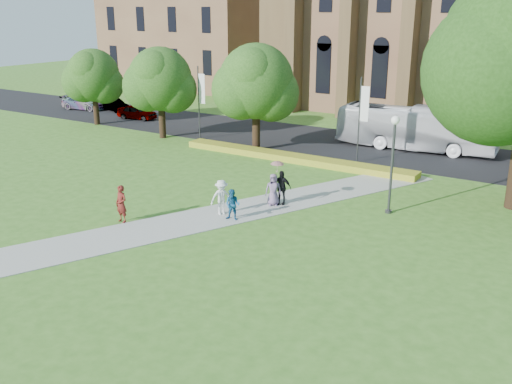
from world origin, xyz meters
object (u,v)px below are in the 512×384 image
Objects in this scene: tour_coach at (416,128)px; pedestrian_0 at (121,204)px; car_2 at (83,103)px; car_0 at (137,112)px; car_1 at (115,105)px; streetlamp at (393,153)px.

tour_coach reaches higher than pedestrian_0.
pedestrian_0 is at bearing -137.56° from car_2.
tour_coach is 6.20× the size of pedestrian_0.
tour_coach is at bearing 76.19° from pedestrian_0.
car_1 is at bearing 61.23° from car_0.
car_2 reaches higher than car_0.
car_2 is at bearing 160.97° from streetlamp.
car_1 is at bearing 157.72° from streetlamp.
car_0 is at bearing -98.13° from car_1.
pedestrian_0 reaches higher than car_1.
tour_coach is 31.88m from car_1.
car_1 is 0.79× the size of car_2.
car_0 is at bearing 90.96° from tour_coach.
streetlamp is 32.69m from car_0.
streetlamp is at bearing 42.75° from pedestrian_0.
car_1 is 33.45m from pedestrian_0.
car_1 is 3.84m from car_2.
streetlamp is 0.44× the size of tour_coach.
tour_coach is 35.62m from car_2.
car_0 is at bearing -105.65° from car_2.
pedestrian_0 is (-7.69, -23.39, -0.68)m from tour_coach.
streetlamp reaches higher than tour_coach.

